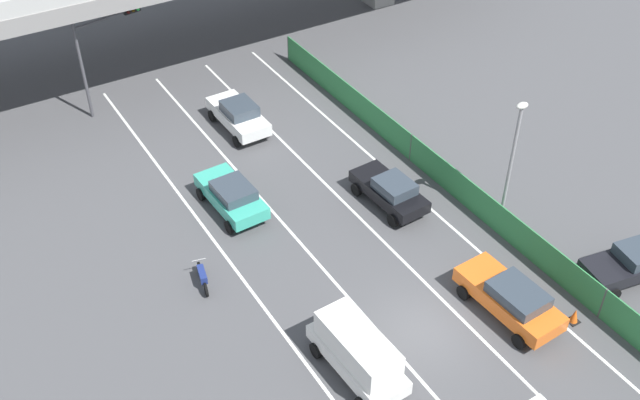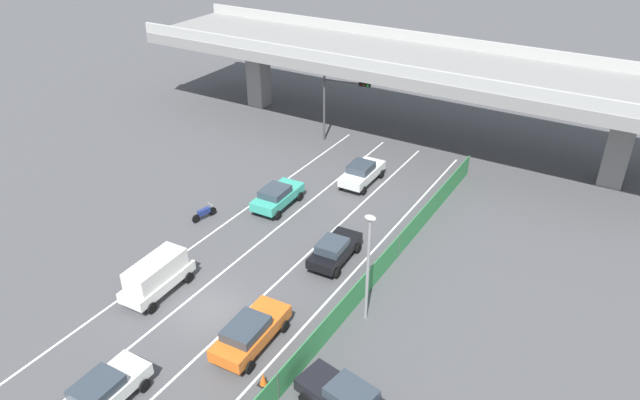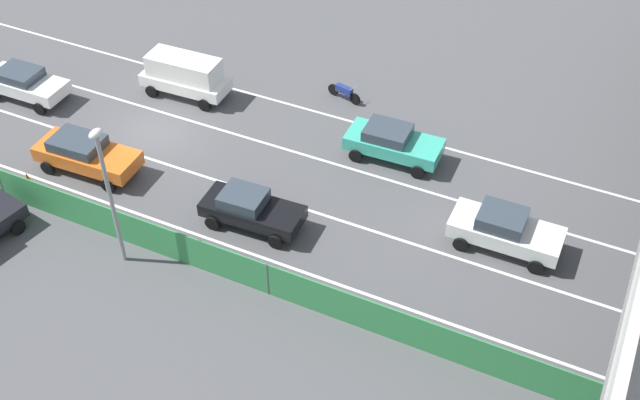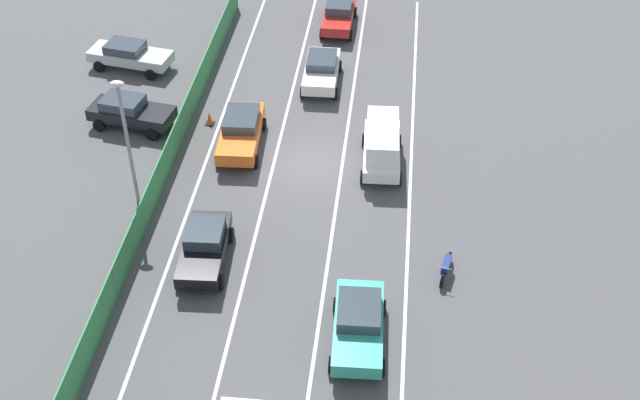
{
  "view_description": "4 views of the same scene",
  "coord_description": "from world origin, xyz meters",
  "px_view_note": "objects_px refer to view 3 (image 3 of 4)",
  "views": [
    {
      "loc": [
        -14.2,
        -15.15,
        23.1
      ],
      "look_at": [
        -0.8,
        6.81,
        2.39
      ],
      "focal_mm": 42.33,
      "sensor_mm": 36.0,
      "label": 1
    },
    {
      "loc": [
        17.59,
        -17.89,
        20.83
      ],
      "look_at": [
        0.67,
        10.22,
        2.03
      ],
      "focal_mm": 32.91,
      "sensor_mm": 36.0,
      "label": 2
    },
    {
      "loc": [
        23.83,
        20.18,
        22.67
      ],
      "look_at": [
        2.38,
        9.95,
        1.5
      ],
      "focal_mm": 44.52,
      "sensor_mm": 36.0,
      "label": 3
    },
    {
      "loc": [
        -4.02,
        31.5,
        23.78
      ],
      "look_at": [
        -0.99,
        3.82,
        0.86
      ],
      "focal_mm": 45.94,
      "sensor_mm": 36.0,
      "label": 4
    }
  ],
  "objects_px": {
    "traffic_cone": "(28,179)",
    "car_taxi_teal": "(392,142)",
    "car_sedan_white": "(25,82)",
    "street_lamp": "(107,184)",
    "car_taxi_orange": "(85,153)",
    "motorcycle": "(344,92)",
    "car_van_white": "(185,74)",
    "car_sedan_black": "(250,208)",
    "car_hatchback_white": "(505,229)"
  },
  "relations": [
    {
      "from": "traffic_cone",
      "to": "car_taxi_teal",
      "type": "bearing_deg",
      "value": 122.35
    },
    {
      "from": "car_sedan_white",
      "to": "street_lamp",
      "type": "bearing_deg",
      "value": 56.96
    },
    {
      "from": "car_taxi_orange",
      "to": "motorcycle",
      "type": "bearing_deg",
      "value": 141.01
    },
    {
      "from": "car_taxi_teal",
      "to": "car_taxi_orange",
      "type": "height_order",
      "value": "car_taxi_orange"
    },
    {
      "from": "car_sedan_white",
      "to": "car_van_white",
      "type": "height_order",
      "value": "car_van_white"
    },
    {
      "from": "car_van_white",
      "to": "car_taxi_teal",
      "type": "bearing_deg",
      "value": 88.51
    },
    {
      "from": "car_sedan_black",
      "to": "motorcycle",
      "type": "relative_size",
      "value": 2.23
    },
    {
      "from": "car_taxi_teal",
      "to": "car_sedan_black",
      "type": "relative_size",
      "value": 1.02
    },
    {
      "from": "motorcycle",
      "to": "car_van_white",
      "type": "bearing_deg",
      "value": -67.62
    },
    {
      "from": "car_taxi_teal",
      "to": "car_van_white",
      "type": "relative_size",
      "value": 0.98
    },
    {
      "from": "car_sedan_white",
      "to": "street_lamp",
      "type": "height_order",
      "value": "street_lamp"
    },
    {
      "from": "car_taxi_teal",
      "to": "car_sedan_black",
      "type": "distance_m",
      "value": 7.56
    },
    {
      "from": "car_sedan_white",
      "to": "car_van_white",
      "type": "distance_m",
      "value": 7.96
    },
    {
      "from": "car_hatchback_white",
      "to": "car_taxi_teal",
      "type": "xyz_separation_m",
      "value": [
        -3.43,
        -6.14,
        -0.03
      ]
    },
    {
      "from": "car_van_white",
      "to": "car_sedan_black",
      "type": "relative_size",
      "value": 1.05
    },
    {
      "from": "car_van_white",
      "to": "motorcycle",
      "type": "bearing_deg",
      "value": 112.38
    },
    {
      "from": "motorcycle",
      "to": "traffic_cone",
      "type": "distance_m",
      "value": 15.47
    },
    {
      "from": "car_taxi_teal",
      "to": "street_lamp",
      "type": "bearing_deg",
      "value": -34.07
    },
    {
      "from": "car_taxi_teal",
      "to": "motorcycle",
      "type": "bearing_deg",
      "value": -130.6
    },
    {
      "from": "car_hatchback_white",
      "to": "motorcycle",
      "type": "bearing_deg",
      "value": -124.0
    },
    {
      "from": "car_taxi_teal",
      "to": "car_sedan_black",
      "type": "xyz_separation_m",
      "value": [
        6.64,
        -3.6,
        -0.02
      ]
    },
    {
      "from": "car_hatchback_white",
      "to": "car_sedan_black",
      "type": "bearing_deg",
      "value": -71.75
    },
    {
      "from": "car_taxi_teal",
      "to": "car_taxi_orange",
      "type": "xyz_separation_m",
      "value": [
        6.66,
        -11.94,
        0.03
      ]
    },
    {
      "from": "car_hatchback_white",
      "to": "car_van_white",
      "type": "height_order",
      "value": "car_van_white"
    },
    {
      "from": "car_sedan_white",
      "to": "motorcycle",
      "type": "height_order",
      "value": "car_sedan_white"
    },
    {
      "from": "car_sedan_white",
      "to": "motorcycle",
      "type": "relative_size",
      "value": 2.23
    },
    {
      "from": "car_hatchback_white",
      "to": "car_taxi_orange",
      "type": "xyz_separation_m",
      "value": [
        3.23,
        -18.08,
        -0.0
      ]
    },
    {
      "from": "car_sedan_white",
      "to": "car_van_white",
      "type": "xyz_separation_m",
      "value": [
        -3.66,
        7.07,
        0.32
      ]
    },
    {
      "from": "car_sedan_white",
      "to": "car_hatchback_white",
      "type": "relative_size",
      "value": 0.96
    },
    {
      "from": "car_sedan_white",
      "to": "traffic_cone",
      "type": "xyz_separation_m",
      "value": [
        5.29,
        4.6,
        -0.57
      ]
    },
    {
      "from": "car_hatchback_white",
      "to": "street_lamp",
      "type": "bearing_deg",
      "value": -61.71
    },
    {
      "from": "car_taxi_teal",
      "to": "traffic_cone",
      "type": "xyz_separation_m",
      "value": [
        8.65,
        -13.66,
        -0.57
      ]
    },
    {
      "from": "car_taxi_orange",
      "to": "car_van_white",
      "type": "xyz_separation_m",
      "value": [
        -6.95,
        0.74,
        0.29
      ]
    },
    {
      "from": "car_sedan_black",
      "to": "street_lamp",
      "type": "bearing_deg",
      "value": -42.04
    },
    {
      "from": "car_van_white",
      "to": "traffic_cone",
      "type": "xyz_separation_m",
      "value": [
        8.95,
        -2.46,
        -0.89
      ]
    },
    {
      "from": "car_taxi_orange",
      "to": "traffic_cone",
      "type": "bearing_deg",
      "value": -40.87
    },
    {
      "from": "motorcycle",
      "to": "street_lamp",
      "type": "height_order",
      "value": "street_lamp"
    },
    {
      "from": "car_sedan_white",
      "to": "car_van_white",
      "type": "bearing_deg",
      "value": 117.36
    },
    {
      "from": "motorcycle",
      "to": "car_taxi_orange",
      "type": "bearing_deg",
      "value": -38.99
    },
    {
      "from": "motorcycle",
      "to": "car_sedan_white",
      "type": "bearing_deg",
      "value": -65.13
    },
    {
      "from": "motorcycle",
      "to": "car_hatchback_white",
      "type": "bearing_deg",
      "value": 56.0
    },
    {
      "from": "car_taxi_teal",
      "to": "motorcycle",
      "type": "xyz_separation_m",
      "value": [
        -3.31,
        -3.86,
        -0.43
      ]
    },
    {
      "from": "car_van_white",
      "to": "street_lamp",
      "type": "xyz_separation_m",
      "value": [
        10.88,
        4.04,
        2.7
      ]
    },
    {
      "from": "motorcycle",
      "to": "street_lamp",
      "type": "relative_size",
      "value": 0.3
    },
    {
      "from": "car_hatchback_white",
      "to": "car_sedan_black",
      "type": "xyz_separation_m",
      "value": [
        3.21,
        -9.74,
        -0.05
      ]
    },
    {
      "from": "car_taxi_teal",
      "to": "car_hatchback_white",
      "type": "bearing_deg",
      "value": 60.78
    },
    {
      "from": "car_van_white",
      "to": "street_lamp",
      "type": "height_order",
      "value": "street_lamp"
    },
    {
      "from": "car_taxi_orange",
      "to": "car_van_white",
      "type": "distance_m",
      "value": 7.0
    },
    {
      "from": "car_van_white",
      "to": "motorcycle",
      "type": "relative_size",
      "value": 2.34
    },
    {
      "from": "car_van_white",
      "to": "street_lamp",
      "type": "distance_m",
      "value": 11.92
    }
  ]
}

